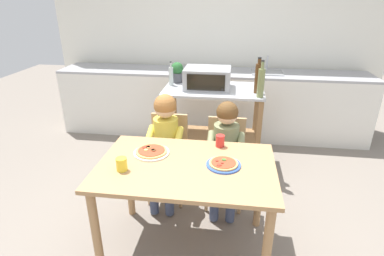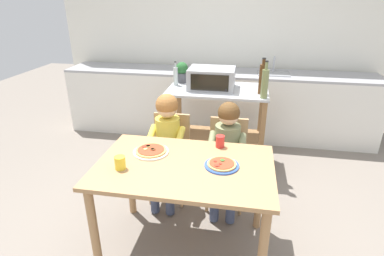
% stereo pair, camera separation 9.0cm
% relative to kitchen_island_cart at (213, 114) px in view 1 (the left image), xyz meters
% --- Properties ---
extents(ground_plane, '(10.42, 10.42, 0.00)m').
position_rel_kitchen_island_cart_xyz_m(ground_plane, '(-0.08, -0.36, -0.61)').
color(ground_plane, slate).
extents(back_wall_tiled, '(4.61, 0.14, 2.70)m').
position_rel_kitchen_island_cart_xyz_m(back_wall_tiled, '(-0.08, 1.26, 0.74)').
color(back_wall_tiled, white).
rests_on(back_wall_tiled, ground).
extents(kitchen_counter, '(4.15, 0.60, 1.09)m').
position_rel_kitchen_island_cart_xyz_m(kitchen_counter, '(-0.08, 0.85, -0.16)').
color(kitchen_counter, silver).
rests_on(kitchen_counter, ground).
extents(kitchen_island_cart, '(1.07, 0.64, 0.90)m').
position_rel_kitchen_island_cart_xyz_m(kitchen_island_cart, '(0.00, 0.00, 0.00)').
color(kitchen_island_cart, '#B7BABF').
rests_on(kitchen_island_cart, ground).
extents(toaster_oven, '(0.49, 0.38, 0.22)m').
position_rel_kitchen_island_cart_xyz_m(toaster_oven, '(-0.07, 0.00, 0.41)').
color(toaster_oven, '#999BA0').
rests_on(toaster_oven, kitchen_island_cart).
extents(bottle_tall_green_wine, '(0.05, 0.05, 0.27)m').
position_rel_kitchen_island_cart_xyz_m(bottle_tall_green_wine, '(-0.48, 0.06, 0.40)').
color(bottle_tall_green_wine, '#ADB7B2').
rests_on(bottle_tall_green_wine, kitchen_island_cart).
extents(bottle_slim_sauce, '(0.07, 0.07, 0.37)m').
position_rel_kitchen_island_cart_xyz_m(bottle_slim_sauce, '(0.48, -0.25, 0.45)').
color(bottle_slim_sauce, olive).
rests_on(bottle_slim_sauce, kitchen_island_cart).
extents(bottle_dark_olive_oil, '(0.07, 0.07, 0.37)m').
position_rel_kitchen_island_cart_xyz_m(bottle_dark_olive_oil, '(0.46, -0.10, 0.46)').
color(bottle_dark_olive_oil, '#4C2D14').
rests_on(bottle_dark_olive_oil, kitchen_island_cart).
extents(potted_herb_plant, '(0.14, 0.14, 0.23)m').
position_rel_kitchen_island_cart_xyz_m(potted_herb_plant, '(-0.44, 0.20, 0.42)').
color(potted_herb_plant, '#4C4C51').
rests_on(potted_herb_plant, kitchen_island_cart).
extents(dining_table, '(1.24, 0.81, 0.75)m').
position_rel_kitchen_island_cart_xyz_m(dining_table, '(-0.08, -1.40, 0.03)').
color(dining_table, '#AD7F51').
rests_on(dining_table, ground).
extents(dining_chair_left, '(0.36, 0.36, 0.81)m').
position_rel_kitchen_island_cart_xyz_m(dining_chair_left, '(-0.37, -0.71, -0.13)').
color(dining_chair_left, tan).
rests_on(dining_chair_left, ground).
extents(dining_chair_right, '(0.36, 0.36, 0.81)m').
position_rel_kitchen_island_cart_xyz_m(dining_chair_right, '(0.17, -0.73, -0.13)').
color(dining_chair_right, tan).
rests_on(dining_chair_right, ground).
extents(child_in_yellow_shirt, '(0.32, 0.42, 1.04)m').
position_rel_kitchen_island_cart_xyz_m(child_in_yellow_shirt, '(-0.37, -0.83, 0.07)').
color(child_in_yellow_shirt, '#424C6B').
rests_on(child_in_yellow_shirt, ground).
extents(child_in_olive_shirt, '(0.32, 0.42, 1.00)m').
position_rel_kitchen_island_cart_xyz_m(child_in_olive_shirt, '(0.17, -0.85, 0.04)').
color(child_in_olive_shirt, '#424C6B').
rests_on(child_in_olive_shirt, ground).
extents(pizza_plate_white, '(0.27, 0.27, 0.03)m').
position_rel_kitchen_island_cart_xyz_m(pizza_plate_white, '(-0.37, -1.27, 0.16)').
color(pizza_plate_white, white).
rests_on(pizza_plate_white, dining_table).
extents(pizza_plate_blue_rimmed, '(0.24, 0.24, 0.03)m').
position_rel_kitchen_island_cart_xyz_m(pizza_plate_blue_rimmed, '(0.17, -1.38, 0.16)').
color(pizza_plate_blue_rimmed, '#3356B7').
rests_on(pizza_plate_blue_rimmed, dining_table).
extents(drinking_cup_yellow, '(0.07, 0.07, 0.09)m').
position_rel_kitchen_island_cart_xyz_m(drinking_cup_yellow, '(-0.50, -1.53, 0.19)').
color(drinking_cup_yellow, yellow).
rests_on(drinking_cup_yellow, dining_table).
extents(drinking_cup_red, '(0.07, 0.07, 0.09)m').
position_rel_kitchen_island_cart_xyz_m(drinking_cup_red, '(0.13, -1.09, 0.19)').
color(drinking_cup_red, red).
rests_on(drinking_cup_red, dining_table).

